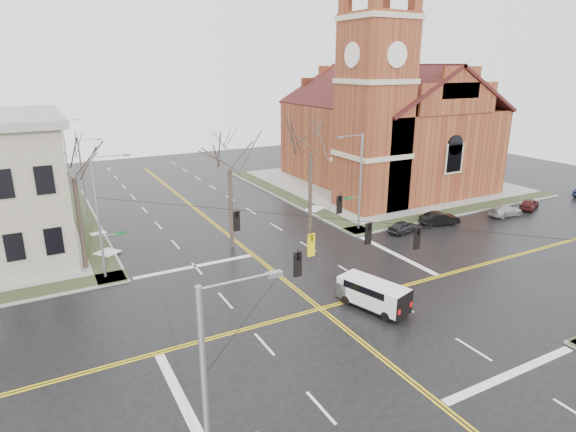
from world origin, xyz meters
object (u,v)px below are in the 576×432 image
parked_car_d (529,204)px  cargo_van (371,292)px  streetlight_north_a (84,175)px  tree_nw_near (229,165)px  signal_pole_nw (101,214)px  signal_pole_sw (211,408)px  parked_car_b (440,219)px  parked_car_c (506,211)px  church (383,120)px  parked_car_a (404,227)px  streetlight_north_b (66,147)px  signal_pole_ne (359,180)px  tree_nw_far (73,171)px  tree_ne (311,148)px

parked_car_d → cargo_van: bearing=85.4°
streetlight_north_a → tree_nw_near: size_ratio=0.80×
signal_pole_nw → signal_pole_sw: bearing=-90.0°
parked_car_b → parked_car_c: 8.30m
streetlight_north_a → parked_car_c: size_ratio=2.00×
streetlight_north_a → church: bearing=-5.2°
church → parked_car_a: size_ratio=8.23×
parked_car_b → streetlight_north_b: bearing=48.9°
signal_pole_nw → parked_car_b: signal_pole_nw is taller
signal_pole_sw → streetlight_north_a: size_ratio=1.12×
cargo_van → signal_pole_nw: bearing=121.1°
parked_car_c → parked_car_d: 4.41m
signal_pole_sw → parked_car_d: (43.36, 19.70, -4.34)m
signal_pole_sw → tree_nw_near: size_ratio=0.91×
signal_pole_ne → parked_car_d: size_ratio=2.53×
signal_pole_nw → church: bearing=20.2°
tree_nw_far → tree_nw_near: tree_nw_far is taller
parked_car_b → parked_car_d: bearing=-81.8°
parked_car_b → tree_ne: 15.10m
signal_pole_sw → tree_nw_near: (10.52, 24.56, 2.27)m
streetlight_north_b → parked_car_a: streetlight_north_b is taller
cargo_van → tree_nw_far: 22.83m
cargo_van → tree_nw_far: bearing=118.3°
signal_pole_ne → streetlight_north_a: size_ratio=1.12×
tree_nw_far → parked_car_a: bearing=-10.7°
church → signal_pole_sw: (-36.09, -36.28, -3.48)m
signal_pole_nw → parked_car_d: 43.70m
parked_car_c → tree_nw_far: bearing=83.7°
streetlight_north_b → tree_ne: tree_ne is taller
tree_nw_near → signal_pole_sw: bearing=-113.2°
tree_nw_far → tree_ne: tree_ne is taller
church → tree_nw_far: church is taller
parked_car_a → tree_ne: bearing=56.0°
streetlight_north_b → tree_nw_near: size_ratio=0.80×
streetlight_north_b → parked_car_d: streetlight_north_b is taller
streetlight_north_b → cargo_van: (13.63, -49.35, -3.41)m
cargo_van → tree_ne: tree_ne is taller
tree_nw_far → tree_ne: bearing=-3.8°
parked_car_a → parked_car_c: bearing=-102.6°
church → signal_pole_ne: bearing=-135.3°
parked_car_b → tree_nw_far: (-31.97, 5.12, 7.06)m
church → tree_nw_far: bearing=-163.9°
signal_pole_ne → parked_car_d: 21.42m
signal_pole_nw → parked_car_a: bearing=-5.8°
signal_pole_nw → parked_car_a: size_ratio=2.69×
signal_pole_nw → tree_nw_near: size_ratio=0.91×
parked_car_c → streetlight_north_a: bearing=64.7°
cargo_van → signal_pole_sw: bearing=-161.6°
streetlight_north_b → parked_car_d: bearing=-43.0°
parked_car_c → parked_car_d: size_ratio=1.13×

